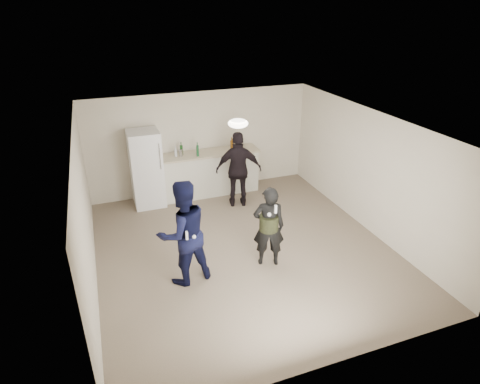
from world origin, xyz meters
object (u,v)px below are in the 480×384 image
object	(u,v)px
spectator	(239,170)
woman	(269,227)
fridge	(146,169)
shaker	(181,153)
counter	(206,174)
man	(183,233)

from	to	relation	value
spectator	woman	bearing A→B (deg)	98.59
fridge	spectator	bearing A→B (deg)	-21.33
fridge	woman	distance (m)	3.60
fridge	shaker	distance (m)	0.88
counter	man	distance (m)	3.47
man	spectator	distance (m)	2.98
man	woman	bearing A→B (deg)	166.04
woman	spectator	distance (m)	2.42
woman	shaker	bearing A→B (deg)	-56.30
counter	man	bearing A→B (deg)	-111.59
fridge	man	distance (m)	3.14
counter	spectator	distance (m)	1.08
shaker	woman	distance (m)	3.37
counter	woman	world-z (taller)	woman
counter	spectator	bearing A→B (deg)	-56.22
spectator	man	bearing A→B (deg)	67.89
shaker	man	bearing A→B (deg)	-102.08
counter	man	world-z (taller)	man
shaker	spectator	distance (m)	1.45
woman	spectator	xyz separation A→B (m)	(0.30, 2.40, 0.12)
counter	woman	distance (m)	3.27
shaker	man	distance (m)	3.27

